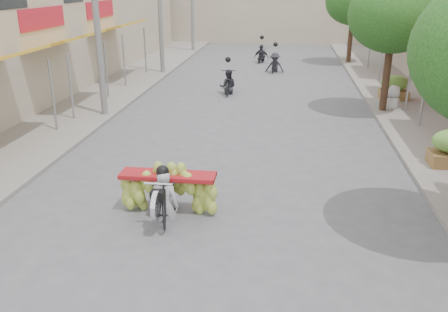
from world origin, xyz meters
TOP-DOWN VIEW (x-y plane):
  - sidewalk_left at (-7.00, 15.00)m, footprint 4.00×60.00m
  - sidewalk_right at (7.00, 15.00)m, footprint 4.00×60.00m
  - utility_pole_mid at (-5.40, 12.00)m, footprint 0.60×0.24m
  - street_tree_mid at (5.40, 14.00)m, footprint 3.40×3.40m
  - street_tree_far at (5.40, 26.00)m, footprint 3.40×3.40m
  - produce_crate_far at (6.20, 16.00)m, footprint 1.20×0.88m
  - banana_motorbike at (-1.02, 4.26)m, footprint 2.20×1.92m
  - pedestrian at (5.87, 14.45)m, footprint 1.02×1.00m
  - bg_motorbike_a at (-1.15, 16.59)m, footprint 0.82×1.84m
  - bg_motorbike_b at (0.85, 22.33)m, footprint 1.14×1.69m
  - bg_motorbike_c at (-0.10, 25.74)m, footprint 1.05×1.67m

SIDE VIEW (x-z plane):
  - sidewalk_left at x=-7.00m, z-range 0.00..0.12m
  - sidewalk_right at x=7.00m, z-range 0.00..0.12m
  - produce_crate_far at x=6.20m, z-range 0.13..1.29m
  - banana_motorbike at x=-1.02m, z-range -0.37..1.80m
  - bg_motorbike_a at x=-1.15m, z-range -0.25..1.70m
  - bg_motorbike_c at x=-0.10m, z-range -0.18..1.77m
  - bg_motorbike_b at x=0.85m, z-range -0.12..1.83m
  - pedestrian at x=5.87m, z-range 0.12..1.93m
  - street_tree_mid at x=5.40m, z-range 1.16..6.41m
  - street_tree_far at x=5.40m, z-range 1.16..6.41m
  - utility_pole_mid at x=-5.40m, z-range 0.03..8.03m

